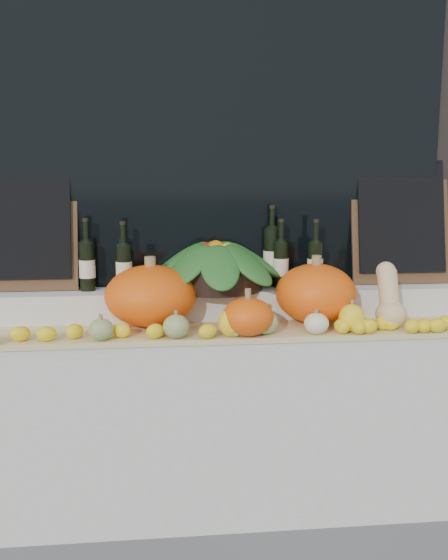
{
  "coord_description": "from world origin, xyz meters",
  "views": [
    {
      "loc": [
        -0.29,
        -1.27,
        1.61
      ],
      "look_at": [
        0.0,
        1.45,
        1.12
      ],
      "focal_mm": 40.0,
      "sensor_mm": 36.0,
      "label": 1
    }
  ],
  "objects_px": {
    "pumpkin_left": "(151,296)",
    "wine_bottle_tall": "(272,256)",
    "produce_bowl": "(216,265)",
    "pumpkin_right": "(316,293)",
    "butternut_squash": "(389,300)"
  },
  "relations": [
    {
      "from": "pumpkin_right",
      "to": "wine_bottle_tall",
      "type": "relative_size",
      "value": 0.94
    },
    {
      "from": "produce_bowl",
      "to": "wine_bottle_tall",
      "type": "xyz_separation_m",
      "value": [
        0.28,
        0.06,
        0.03
      ]
    },
    {
      "from": "pumpkin_left",
      "to": "produce_bowl",
      "type": "distance_m",
      "value": 0.36
    },
    {
      "from": "wine_bottle_tall",
      "to": "butternut_squash",
      "type": "bearing_deg",
      "value": -36.23
    },
    {
      "from": "produce_bowl",
      "to": "pumpkin_left",
      "type": "bearing_deg",
      "value": -154.07
    },
    {
      "from": "pumpkin_left",
      "to": "wine_bottle_tall",
      "type": "xyz_separation_m",
      "value": [
        0.59,
        0.22,
        0.14
      ]
    },
    {
      "from": "produce_bowl",
      "to": "wine_bottle_tall",
      "type": "height_order",
      "value": "wine_bottle_tall"
    },
    {
      "from": "pumpkin_right",
      "to": "wine_bottle_tall",
      "type": "bearing_deg",
      "value": 124.87
    },
    {
      "from": "wine_bottle_tall",
      "to": "pumpkin_right",
      "type": "bearing_deg",
      "value": -55.13
    },
    {
      "from": "pumpkin_right",
      "to": "butternut_squash",
      "type": "relative_size",
      "value": 1.29
    },
    {
      "from": "butternut_squash",
      "to": "wine_bottle_tall",
      "type": "relative_size",
      "value": 0.73
    },
    {
      "from": "pumpkin_left",
      "to": "wine_bottle_tall",
      "type": "relative_size",
      "value": 1.05
    },
    {
      "from": "pumpkin_right",
      "to": "butternut_squash",
      "type": "xyz_separation_m",
      "value": [
        0.31,
        -0.11,
        -0.01
      ]
    },
    {
      "from": "wine_bottle_tall",
      "to": "produce_bowl",
      "type": "bearing_deg",
      "value": -167.04
    },
    {
      "from": "pumpkin_left",
      "to": "pumpkin_right",
      "type": "bearing_deg",
      "value": -1.56
    }
  ]
}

